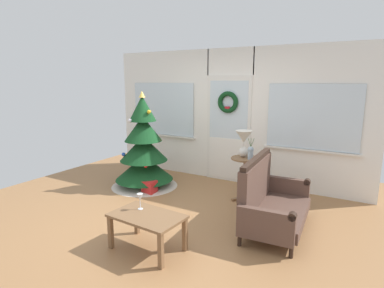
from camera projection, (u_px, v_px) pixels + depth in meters
The scene contains 10 objects.
ground_plane at pixel (170, 218), 4.57m from camera, with size 6.76×6.76×0.00m, color #996B42.
back_wall_with_door at pixel (229, 116), 6.08m from camera, with size 5.20×0.19×2.55m.
christmas_tree at pixel (144, 153), 5.84m from camera, with size 1.23×1.23×1.77m.
settee_sofa at pixel (269, 201), 4.21m from camera, with size 0.80×1.45×0.96m.
side_table at pixel (245, 170), 5.22m from camera, with size 0.50×0.48×0.71m.
table_lamp at pixel (244, 140), 5.19m from camera, with size 0.28×0.28×0.44m.
flower_vase at pixel (251, 152), 5.06m from camera, with size 0.11×0.10×0.35m.
coffee_table at pixel (147, 220), 3.65m from camera, with size 0.87×0.57×0.43m.
wine_glass at pixel (140, 198), 3.78m from camera, with size 0.08×0.08×0.20m.
gift_box at pixel (150, 187), 5.55m from camera, with size 0.22×0.20×0.22m, color red.
Camera 1 is at (2.41, -3.54, 1.95)m, focal length 29.52 mm.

